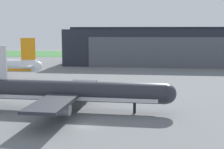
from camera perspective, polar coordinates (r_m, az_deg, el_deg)
name	(u,v)px	position (r m, az deg, el deg)	size (l,w,h in m)	color
ground_plane	(86,126)	(53.34, -4.90, -9.47)	(440.00, 440.00, 0.00)	slate
grass_field_strip	(135,54)	(212.88, 4.28, 3.71)	(440.00, 56.00, 0.08)	#3A7338
maintenance_hangar	(175,46)	(155.87, 11.44, 5.11)	(102.83, 39.02, 17.91)	#232833
airliner_near_right	(71,92)	(62.82, -7.58, -3.17)	(41.46, 31.80, 13.02)	#282B33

